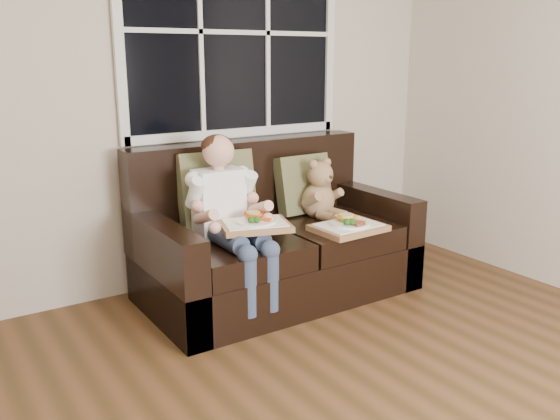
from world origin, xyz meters
TOP-DOWN VIEW (x-y plane):
  - room_walls at (0.00, 0.00)m, footprint 4.52×5.02m
  - window_back at (0.63, 2.48)m, footprint 1.62×0.04m
  - loveseat at (0.63, 2.02)m, footprint 1.70×0.92m
  - pillow_left at (0.31, 2.17)m, footprint 0.50×0.26m
  - pillow_right at (0.98, 2.17)m, footprint 0.40×0.19m
  - child at (0.24, 1.89)m, footprint 0.42×0.61m
  - teddy_bear at (1.01, 2.02)m, footprint 0.26×0.32m
  - tray_left at (0.33, 1.73)m, footprint 0.46×0.40m
  - tray_right at (0.95, 1.65)m, footprint 0.44×0.34m

SIDE VIEW (x-z plane):
  - loveseat at x=0.63m, z-range -0.17..0.79m
  - tray_right at x=0.95m, z-range 0.43..0.53m
  - tray_left at x=0.33m, z-range 0.53..0.62m
  - teddy_bear at x=1.01m, z-range 0.41..0.82m
  - pillow_right at x=0.98m, z-range 0.44..0.85m
  - child at x=0.24m, z-range 0.19..1.13m
  - pillow_left at x=0.31m, z-range 0.44..0.94m
  - room_walls at x=0.00m, z-range 0.24..2.95m
  - window_back at x=0.63m, z-range 0.96..2.33m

